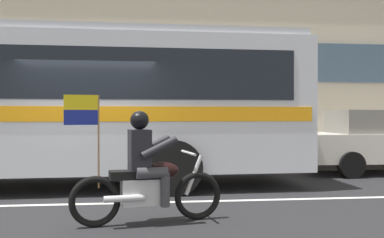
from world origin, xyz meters
name	(u,v)px	position (x,y,z in m)	size (l,w,h in m)	color
ground_plane	(87,197)	(0.00, 0.00, 0.00)	(60.00, 60.00, 0.00)	black
sidewalk_curb	(109,163)	(0.00, 5.10, 0.07)	(28.00, 3.80, 0.15)	#B7B2A8
lane_center_stripe	(83,204)	(0.00, -0.60, 0.00)	(26.60, 0.14, 0.01)	silver
office_building_facade	(114,20)	(0.00, 7.39, 4.89)	(28.00, 0.89, 9.77)	#B2A893
transit_bus	(5,97)	(-1.80, 1.19, 1.88)	(12.42, 2.86, 3.22)	silver
motorcycle_with_rider	(146,176)	(1.06, -2.02, 0.67)	(2.17, 0.74, 1.78)	black
parked_sedan_curbside	(384,140)	(7.30, 2.58, 0.85)	(4.53, 1.91, 1.64)	silver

